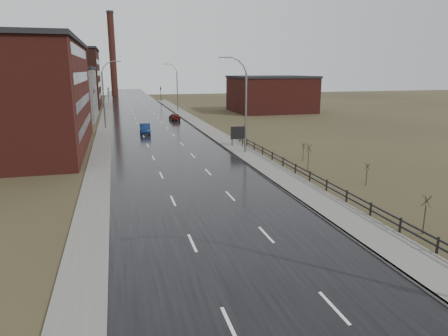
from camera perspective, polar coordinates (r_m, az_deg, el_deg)
road at (r=70.26m, az=-10.01°, el=5.58°), size 14.00×300.00×0.06m
sidewalk_right at (r=47.70m, az=3.20°, el=1.98°), size 3.20×180.00×0.18m
curb_right at (r=47.25m, az=1.45°, el=1.88°), size 0.16×180.00×0.18m
sidewalk_left at (r=70.02m, az=-16.73°, el=5.20°), size 2.40×260.00×0.12m
warehouse_mid at (r=88.22m, az=-23.18°, el=9.75°), size 16.32×20.40×10.50m
warehouse_far at (r=118.52m, az=-23.82°, el=11.68°), size 26.52×24.48×15.50m
building_right at (r=98.46m, az=6.73°, el=10.48°), size 18.36×16.32×8.50m
smokestack at (r=159.40m, az=-15.64°, el=15.38°), size 2.70×2.70×30.70m
streetlight_right_mid at (r=47.77m, az=2.80°, el=8.98°), size 3.36×0.28×11.35m
streetlight_left at (r=71.43m, az=-16.62°, el=10.04°), size 3.36×0.28×11.35m
streetlight_right_far at (r=100.45m, az=-6.87°, el=11.45°), size 3.36×0.28×11.35m
guardrail at (r=33.41m, az=15.04°, el=-2.57°), size 0.10×53.05×1.10m
shrub_c at (r=27.45m, az=26.79°, el=-5.82°), size 0.60×0.63×2.53m
shrub_d at (r=36.94m, az=19.73°, el=-0.77°), size 0.49×0.51×2.03m
shrub_e at (r=40.51m, az=11.97°, el=1.58°), size 0.66×0.69×2.80m
shrub_f at (r=45.24m, az=11.26°, el=2.35°), size 0.48×0.51×2.03m
billboard at (r=52.47m, az=1.95°, el=4.96°), size 1.91×0.17×2.70m
traffic_light_left at (r=129.42m, az=-16.24°, el=10.97°), size 0.58×2.73×5.30m
traffic_light_right at (r=130.17m, az=-9.06°, el=11.36°), size 0.58×2.73×5.30m
car_near at (r=64.86m, az=-11.21°, el=5.51°), size 1.90×4.77×1.54m
car_far at (r=81.18m, az=-7.08°, el=7.25°), size 2.08×4.27×1.40m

